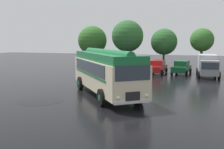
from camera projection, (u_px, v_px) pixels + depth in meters
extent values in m
plane|color=black|center=(115.00, 95.00, 20.03)|extent=(120.00, 120.00, 0.00)
cube|color=beige|center=(105.00, 74.00, 19.72)|extent=(8.23, 9.35, 2.10)
cube|color=#196B38|center=(105.00, 57.00, 19.55)|extent=(7.95, 9.07, 0.56)
cylinder|color=#196B38|center=(105.00, 53.00, 19.51)|extent=(6.44, 7.77, 0.60)
cube|color=#2D3842|center=(120.00, 66.00, 20.35)|extent=(5.05, 6.25, 0.84)
cube|color=#2D3842|center=(88.00, 67.00, 19.50)|extent=(5.05, 6.25, 0.84)
cube|color=#196B38|center=(120.00, 73.00, 20.32)|extent=(5.17, 6.40, 0.12)
cube|color=#196B38|center=(89.00, 74.00, 19.48)|extent=(5.17, 6.40, 0.12)
cube|color=#2D3842|center=(133.00, 73.00, 14.95)|extent=(1.73, 1.41, 0.88)
cube|color=black|center=(133.00, 97.00, 15.12)|extent=(0.74, 0.61, 0.56)
cube|color=silver|center=(133.00, 102.00, 15.14)|extent=(1.91, 1.57, 0.16)
sphere|color=white|center=(147.00, 96.00, 15.41)|extent=(0.22, 0.22, 0.22)
sphere|color=white|center=(118.00, 98.00, 14.81)|extent=(0.22, 0.22, 0.22)
cylinder|color=black|center=(139.00, 95.00, 17.39)|extent=(0.91, 1.03, 1.10)
cylinder|color=#196B38|center=(139.00, 95.00, 17.39)|extent=(0.49, 0.50, 0.39)
cylinder|color=black|center=(101.00, 97.00, 16.52)|extent=(0.91, 1.03, 1.10)
cylinder|color=#196B38|center=(101.00, 97.00, 16.52)|extent=(0.49, 0.50, 0.39)
cylinder|color=black|center=(109.00, 82.00, 22.99)|extent=(0.91, 1.03, 1.10)
cylinder|color=#196B38|center=(109.00, 82.00, 22.99)|extent=(0.49, 0.50, 0.39)
cylinder|color=black|center=(80.00, 83.00, 22.12)|extent=(0.91, 1.03, 1.10)
cylinder|color=#196B38|center=(80.00, 83.00, 22.12)|extent=(0.49, 0.50, 0.39)
cube|color=navy|center=(137.00, 67.00, 34.28)|extent=(1.75, 4.22, 0.70)
cube|color=navy|center=(138.00, 62.00, 34.33)|extent=(1.52, 2.20, 0.64)
cube|color=#2D3842|center=(143.00, 62.00, 34.10)|extent=(0.05, 1.93, 0.50)
cube|color=#2D3842|center=(132.00, 62.00, 34.57)|extent=(0.05, 1.93, 0.50)
cylinder|color=black|center=(142.00, 71.00, 32.82)|extent=(0.21, 0.64, 0.64)
cylinder|color=black|center=(128.00, 71.00, 33.38)|extent=(0.21, 0.64, 0.64)
cylinder|color=black|center=(146.00, 69.00, 35.27)|extent=(0.21, 0.64, 0.64)
cylinder|color=black|center=(133.00, 69.00, 35.83)|extent=(0.21, 0.64, 0.64)
cube|color=maroon|center=(157.00, 68.00, 32.93)|extent=(2.00, 4.31, 0.70)
cube|color=maroon|center=(158.00, 63.00, 32.99)|extent=(1.65, 2.29, 0.64)
cube|color=#2D3842|center=(164.00, 63.00, 32.69)|extent=(0.16, 1.93, 0.50)
cube|color=#2D3842|center=(152.00, 63.00, 33.28)|extent=(0.16, 1.93, 0.50)
cylinder|color=black|center=(162.00, 73.00, 31.45)|extent=(0.25, 0.65, 0.64)
cylinder|color=black|center=(148.00, 72.00, 32.14)|extent=(0.25, 0.65, 0.64)
cylinder|color=black|center=(166.00, 70.00, 33.82)|extent=(0.25, 0.65, 0.64)
cylinder|color=black|center=(153.00, 70.00, 34.51)|extent=(0.25, 0.65, 0.64)
cube|color=#144C28|center=(181.00, 69.00, 32.48)|extent=(2.19, 4.37, 0.70)
cube|color=#144C28|center=(182.00, 63.00, 32.53)|extent=(1.75, 2.35, 0.64)
cube|color=#2D3842|center=(188.00, 64.00, 32.20)|extent=(0.26, 1.92, 0.50)
cube|color=#2D3842|center=(176.00, 63.00, 32.86)|extent=(0.26, 1.92, 0.50)
cylinder|color=black|center=(187.00, 73.00, 30.98)|extent=(0.28, 0.66, 0.64)
cylinder|color=black|center=(172.00, 72.00, 31.75)|extent=(0.28, 0.66, 0.64)
cylinder|color=black|center=(190.00, 71.00, 33.30)|extent=(0.28, 0.66, 0.64)
cylinder|color=black|center=(177.00, 70.00, 34.07)|extent=(0.28, 0.66, 0.64)
cube|color=#B2B7BC|center=(207.00, 63.00, 30.96)|extent=(2.26, 4.07, 2.10)
cube|color=gray|center=(209.00, 68.00, 28.22)|extent=(2.01, 1.86, 1.60)
cube|color=#2D3842|center=(210.00, 66.00, 27.34)|extent=(1.70, 0.14, 0.72)
cylinder|color=black|center=(219.00, 76.00, 28.10)|extent=(0.29, 0.81, 0.80)
cylinder|color=black|center=(199.00, 75.00, 28.65)|extent=(0.29, 0.81, 0.80)
cylinder|color=black|center=(215.00, 72.00, 31.51)|extent=(0.29, 0.81, 0.80)
cylinder|color=black|center=(197.00, 71.00, 32.06)|extent=(0.29, 0.81, 0.80)
cylinder|color=#4C3823|center=(93.00, 59.00, 42.77)|extent=(0.25, 0.25, 2.44)
sphere|color=#336B28|center=(92.00, 40.00, 42.39)|extent=(4.66, 4.66, 4.66)
sphere|color=#336B28|center=(93.00, 40.00, 42.15)|extent=(2.66, 2.66, 2.66)
cylinder|color=#4C3823|center=(127.00, 58.00, 40.03)|extent=(0.37, 0.37, 3.03)
sphere|color=#2D662D|center=(128.00, 36.00, 39.61)|extent=(4.80, 4.80, 4.80)
sphere|color=#2D662D|center=(125.00, 34.00, 39.67)|extent=(3.79, 3.79, 3.79)
cylinder|color=#4C3823|center=(164.00, 60.00, 39.98)|extent=(0.31, 0.31, 2.49)
sphere|color=#2D662D|center=(164.00, 42.00, 39.63)|extent=(3.98, 3.98, 3.98)
sphere|color=#2D662D|center=(161.00, 41.00, 40.09)|extent=(2.78, 2.78, 2.78)
cylinder|color=#4C3823|center=(201.00, 59.00, 36.81)|extent=(0.35, 0.35, 3.04)
sphere|color=#336B28|center=(202.00, 40.00, 36.46)|extent=(3.25, 3.25, 3.25)
sphere|color=#336B28|center=(199.00, 39.00, 36.64)|extent=(2.21, 2.21, 2.21)
cylinder|color=black|center=(41.00, 100.00, 18.09)|extent=(3.22, 3.22, 0.01)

